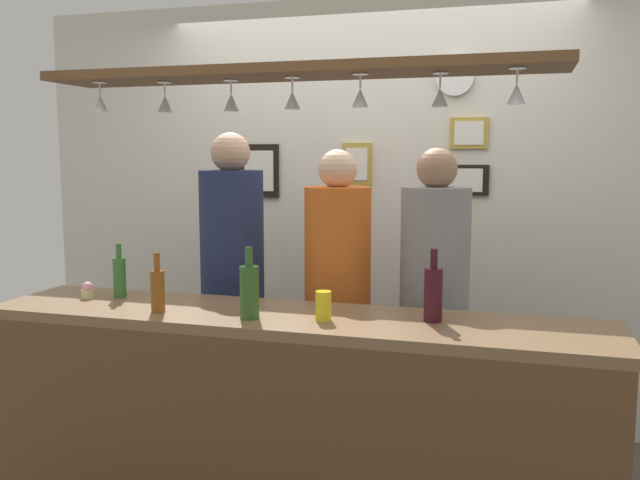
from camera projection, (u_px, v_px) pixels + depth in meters
name	position (u px, v px, depth m)	size (l,w,h in m)	color
back_wall	(365.00, 212.00, 4.22)	(4.40, 0.06, 2.60)	silver
bar_counter	(279.00, 397.00, 2.77)	(2.70, 0.55, 0.98)	brown
overhead_glass_rack	(293.00, 72.00, 2.79)	(2.20, 0.36, 0.04)	brown
hanging_wineglass_far_left	(100.00, 103.00, 2.99)	(0.07, 0.07, 0.13)	silver
hanging_wineglass_left	(165.00, 103.00, 2.99)	(0.07, 0.07, 0.13)	silver
hanging_wineglass_center_left	(231.00, 101.00, 2.91)	(0.07, 0.07, 0.13)	silver
hanging_wineglass_center	(293.00, 99.00, 2.80)	(0.07, 0.07, 0.13)	silver
hanging_wineglass_center_right	(360.00, 97.00, 2.68)	(0.07, 0.07, 0.13)	silver
hanging_wineglass_right	(440.00, 96.00, 2.65)	(0.07, 0.07, 0.13)	silver
hanging_wineglass_far_right	(517.00, 93.00, 2.50)	(0.07, 0.07, 0.13)	silver
person_left_navy_shirt	(232.00, 264.00, 3.61)	(0.34, 0.34, 1.77)	#2D334C
person_middle_orange_shirt	(338.00, 280.00, 3.46)	(0.34, 0.34, 1.68)	#2D334C
person_right_grey_shirt	(434.00, 285.00, 3.32)	(0.34, 0.34, 1.69)	#2D334C
bottle_beer_green_import	(120.00, 276.00, 3.21)	(0.06, 0.06, 0.26)	#336B2D
bottle_beer_amber_tall	(158.00, 289.00, 2.91)	(0.06, 0.06, 0.26)	brown
bottle_wine_dark_red	(433.00, 293.00, 2.74)	(0.08, 0.08, 0.30)	#380F19
bottle_champagne_green	(249.00, 291.00, 2.79)	(0.08, 0.08, 0.30)	#2D5623
drink_can	(323.00, 306.00, 2.76)	(0.07, 0.07, 0.12)	yellow
cupcake	(88.00, 291.00, 3.19)	(0.06, 0.06, 0.08)	beige
picture_frame_upper_small	(469.00, 133.00, 3.94)	(0.22, 0.02, 0.18)	#B29338
picture_frame_crest	(357.00, 164.00, 4.15)	(0.18, 0.02, 0.26)	#B29338
picture_frame_caricature	(259.00, 171.00, 4.33)	(0.26, 0.02, 0.34)	black
picture_frame_lower_pair	(463.00, 180.00, 3.98)	(0.30, 0.02, 0.18)	black
wall_clock	(455.00, 77.00, 3.92)	(0.22, 0.22, 0.03)	white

